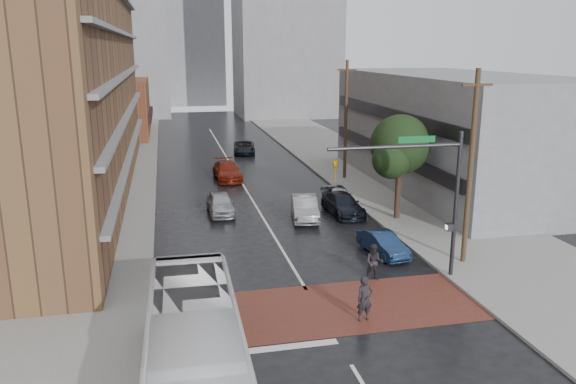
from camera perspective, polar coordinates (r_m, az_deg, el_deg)
ground at (r=24.28m, az=3.36°, el=-12.32°), size 160.00×160.00×0.00m
crosswalk at (r=24.70m, az=3.05°, el=-11.80°), size 14.00×5.00×0.02m
sidewalk_west at (r=47.43m, az=-18.69°, el=0.41°), size 9.00×90.00×0.15m
sidewalk_east at (r=50.25m, az=8.32°, el=1.79°), size 9.00×90.00×0.15m
apartment_block at (r=45.66m, az=-23.54°, el=17.14°), size 10.00×44.00×28.00m
storefront_west at (r=75.45m, az=-17.05°, el=8.13°), size 8.00×16.00×7.00m
building_east at (r=47.07m, az=16.40°, el=5.98°), size 11.00×26.00×9.00m
distant_tower_west at (r=99.30m, az=-17.75°, el=16.67°), size 18.00×16.00×32.00m
distant_tower_east at (r=95.24m, az=-0.23°, el=18.65°), size 16.00×14.00×36.00m
distant_tower_center at (r=116.01m, az=-9.73°, el=14.72°), size 12.00×10.00×24.00m
street_tree at (r=36.47m, az=11.31°, el=4.36°), size 4.20×4.10×6.90m
signal_mast at (r=26.90m, az=14.14°, el=0.68°), size 6.50×0.30×7.20m
utility_pole_near at (r=29.49m, az=18.05°, el=2.40°), size 1.60×0.26×10.00m
utility_pole_far at (r=47.58m, az=5.89°, el=7.35°), size 1.60×0.26×10.00m
transit_bus at (r=17.65m, az=-9.35°, el=-17.22°), size 3.10×12.31×3.41m
pedestrian_a at (r=23.55m, az=7.80°, el=-10.72°), size 0.75×0.54×1.93m
pedestrian_b at (r=27.54m, az=8.74°, el=-7.08°), size 1.07×0.97×1.81m
car_travel_a at (r=38.23m, az=-6.90°, el=-1.17°), size 1.72×4.25×1.44m
car_travel_b at (r=36.82m, az=1.70°, el=-1.62°), size 2.30×4.77×1.51m
car_travel_c at (r=48.21m, az=-6.19°, el=2.15°), size 2.30×5.27×1.51m
suv_travel at (r=60.23m, az=-4.47°, el=4.55°), size 2.77×4.98×1.32m
car_parked_near at (r=30.95m, az=9.64°, el=-5.23°), size 1.89×3.93×1.24m
car_parked_mid at (r=38.09m, az=5.57°, el=-1.23°), size 2.17×4.87×1.39m
car_parked_far at (r=40.18m, az=5.11°, el=-0.38°), size 1.80×4.20×1.41m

